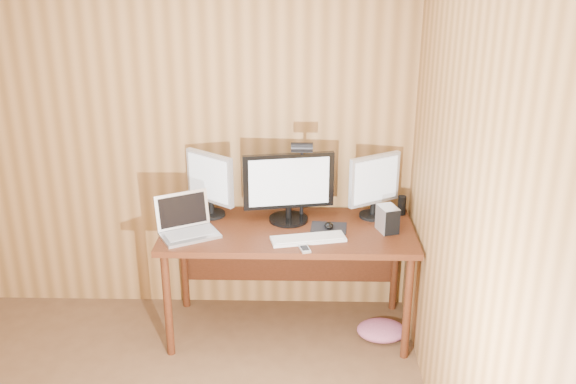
{
  "coord_description": "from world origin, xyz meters",
  "views": [
    {
      "loc": [
        1.01,
        -2.08,
        2.44
      ],
      "look_at": [
        0.93,
        1.58,
        1.02
      ],
      "focal_mm": 40.0,
      "sensor_mm": 36.0,
      "label": 1
    }
  ],
  "objects_px": {
    "monitor_left": "(210,183)",
    "monitor_center": "(289,186)",
    "speaker": "(402,205)",
    "mouse": "(329,225)",
    "desk": "(288,241)",
    "laptop": "(186,224)",
    "phone": "(305,249)",
    "monitor_right": "(374,184)",
    "hard_drive": "(388,219)",
    "desk_lamp": "(302,168)",
    "keyboard": "(308,239)"
  },
  "relations": [
    {
      "from": "monitor_left",
      "to": "monitor_center",
      "type": "bearing_deg",
      "value": 28.94
    },
    {
      "from": "desk",
      "to": "monitor_center",
      "type": "bearing_deg",
      "value": 90.27
    },
    {
      "from": "desk",
      "to": "monitor_right",
      "type": "bearing_deg",
      "value": 13.16
    },
    {
      "from": "monitor_right",
      "to": "keyboard",
      "type": "xyz_separation_m",
      "value": [
        -0.43,
        -0.37,
        -0.22
      ]
    },
    {
      "from": "mouse",
      "to": "monitor_left",
      "type": "bearing_deg",
      "value": 162.45
    },
    {
      "from": "monitor_left",
      "to": "desk_lamp",
      "type": "height_order",
      "value": "desk_lamp"
    },
    {
      "from": "monitor_center",
      "to": "laptop",
      "type": "bearing_deg",
      "value": -172.08
    },
    {
      "from": "monitor_left",
      "to": "mouse",
      "type": "bearing_deg",
      "value": 23.4
    },
    {
      "from": "laptop",
      "to": "hard_drive",
      "type": "height_order",
      "value": "laptop"
    },
    {
      "from": "keyboard",
      "to": "phone",
      "type": "height_order",
      "value": "keyboard"
    },
    {
      "from": "monitor_left",
      "to": "keyboard",
      "type": "height_order",
      "value": "monitor_left"
    },
    {
      "from": "desk",
      "to": "laptop",
      "type": "relative_size",
      "value": 3.76
    },
    {
      "from": "monitor_left",
      "to": "monitor_right",
      "type": "distance_m",
      "value": 1.07
    },
    {
      "from": "keyboard",
      "to": "mouse",
      "type": "xyz_separation_m",
      "value": [
        0.13,
        0.18,
        0.01
      ]
    },
    {
      "from": "desk",
      "to": "mouse",
      "type": "xyz_separation_m",
      "value": [
        0.26,
        -0.06,
        0.14
      ]
    },
    {
      "from": "mouse",
      "to": "desk",
      "type": "bearing_deg",
      "value": 163.53
    },
    {
      "from": "monitor_left",
      "to": "laptop",
      "type": "relative_size",
      "value": 1.02
    },
    {
      "from": "monitor_right",
      "to": "speaker",
      "type": "xyz_separation_m",
      "value": [
        0.2,
        0.05,
        -0.17
      ]
    },
    {
      "from": "desk",
      "to": "laptop",
      "type": "bearing_deg",
      "value": -166.34
    },
    {
      "from": "desk_lamp",
      "to": "mouse",
      "type": "bearing_deg",
      "value": -27.7
    },
    {
      "from": "desk",
      "to": "monitor_left",
      "type": "xyz_separation_m",
      "value": [
        -0.52,
        0.13,
        0.36
      ]
    },
    {
      "from": "monitor_left",
      "to": "keyboard",
      "type": "bearing_deg",
      "value": 6.94
    },
    {
      "from": "desk",
      "to": "hard_drive",
      "type": "distance_m",
      "value": 0.66
    },
    {
      "from": "desk",
      "to": "mouse",
      "type": "distance_m",
      "value": 0.3
    },
    {
      "from": "keyboard",
      "to": "desk_lamp",
      "type": "xyz_separation_m",
      "value": [
        -0.04,
        0.29,
        0.35
      ]
    },
    {
      "from": "laptop",
      "to": "monitor_left",
      "type": "bearing_deg",
      "value": 39.07
    },
    {
      "from": "monitor_left",
      "to": "speaker",
      "type": "distance_m",
      "value": 1.28
    },
    {
      "from": "laptop",
      "to": "desk",
      "type": "bearing_deg",
      "value": -14.87
    },
    {
      "from": "desk",
      "to": "mouse",
      "type": "height_order",
      "value": "mouse"
    },
    {
      "from": "monitor_left",
      "to": "hard_drive",
      "type": "bearing_deg",
      "value": 25.85
    },
    {
      "from": "monitor_center",
      "to": "desk",
      "type": "bearing_deg",
      "value": -100.22
    },
    {
      "from": "laptop",
      "to": "phone",
      "type": "bearing_deg",
      "value": -44.97
    },
    {
      "from": "monitor_center",
      "to": "speaker",
      "type": "bearing_deg",
      "value": -1.25
    },
    {
      "from": "laptop",
      "to": "keyboard",
      "type": "distance_m",
      "value": 0.77
    },
    {
      "from": "speaker",
      "to": "hard_drive",
      "type": "bearing_deg",
      "value": -115.3
    },
    {
      "from": "laptop",
      "to": "mouse",
      "type": "xyz_separation_m",
      "value": [
        0.89,
        0.1,
        -0.04
      ]
    },
    {
      "from": "desk",
      "to": "mouse",
      "type": "bearing_deg",
      "value": -12.3
    },
    {
      "from": "keyboard",
      "to": "mouse",
      "type": "bearing_deg",
      "value": 41.89
    },
    {
      "from": "desk",
      "to": "phone",
      "type": "height_order",
      "value": "phone"
    },
    {
      "from": "hard_drive",
      "to": "monitor_left",
      "type": "bearing_deg",
      "value": 150.74
    },
    {
      "from": "monitor_right",
      "to": "mouse",
      "type": "bearing_deg",
      "value": -179.19
    },
    {
      "from": "laptop",
      "to": "mouse",
      "type": "height_order",
      "value": "laptop"
    },
    {
      "from": "monitor_left",
      "to": "desk_lamp",
      "type": "bearing_deg",
      "value": 29.67
    },
    {
      "from": "mouse",
      "to": "desk_lamp",
      "type": "xyz_separation_m",
      "value": [
        -0.17,
        0.11,
        0.34
      ]
    },
    {
      "from": "mouse",
      "to": "monitor_center",
      "type": "bearing_deg",
      "value": 152.2
    },
    {
      "from": "mouse",
      "to": "hard_drive",
      "type": "xyz_separation_m",
      "value": [
        0.37,
        -0.04,
        0.06
      ]
    },
    {
      "from": "phone",
      "to": "keyboard",
      "type": "bearing_deg",
      "value": 64.25
    },
    {
      "from": "laptop",
      "to": "speaker",
      "type": "xyz_separation_m",
      "value": [
        1.39,
        0.33,
        0.0
      ]
    },
    {
      "from": "phone",
      "to": "monitor_left",
      "type": "bearing_deg",
      "value": 125.25
    },
    {
      "from": "phone",
      "to": "desk_lamp",
      "type": "distance_m",
      "value": 0.56
    }
  ]
}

